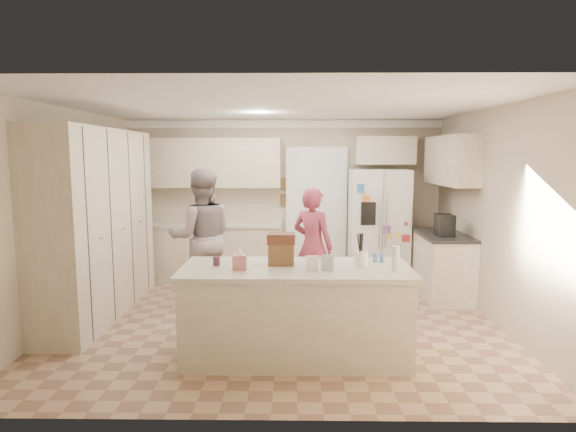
{
  "coord_description": "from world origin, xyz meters",
  "views": [
    {
      "loc": [
        0.18,
        -5.77,
        2.03
      ],
      "look_at": [
        0.1,
        0.35,
        1.25
      ],
      "focal_mm": 30.0,
      "sensor_mm": 36.0,
      "label": 1
    }
  ],
  "objects_px": {
    "dollhouse_body": "(281,254)",
    "teen_girl": "(313,246)",
    "utensil_crock": "(361,259)",
    "refrigerator": "(378,226)",
    "island_base": "(296,314)",
    "teen_boy": "(201,237)",
    "coffee_maker": "(445,225)",
    "tissue_box": "(240,262)"
  },
  "relations": [
    {
      "from": "utensil_crock",
      "to": "dollhouse_body",
      "type": "relative_size",
      "value": 0.58
    },
    {
      "from": "dollhouse_body",
      "to": "teen_boy",
      "type": "height_order",
      "value": "teen_boy"
    },
    {
      "from": "coffee_maker",
      "to": "utensil_crock",
      "type": "bearing_deg",
      "value": -127.12
    },
    {
      "from": "dollhouse_body",
      "to": "teen_girl",
      "type": "relative_size",
      "value": 0.16
    },
    {
      "from": "utensil_crock",
      "to": "tissue_box",
      "type": "relative_size",
      "value": 1.07
    },
    {
      "from": "island_base",
      "to": "teen_boy",
      "type": "relative_size",
      "value": 1.19
    },
    {
      "from": "teen_boy",
      "to": "utensil_crock",
      "type": "bearing_deg",
      "value": 125.76
    },
    {
      "from": "refrigerator",
      "to": "utensil_crock",
      "type": "xyz_separation_m",
      "value": [
        -0.67,
        -2.86,
        0.1
      ]
    },
    {
      "from": "teen_boy",
      "to": "dollhouse_body",
      "type": "bearing_deg",
      "value": 111.48
    },
    {
      "from": "coffee_maker",
      "to": "island_base",
      "type": "relative_size",
      "value": 0.14
    },
    {
      "from": "island_base",
      "to": "teen_girl",
      "type": "relative_size",
      "value": 1.37
    },
    {
      "from": "utensil_crock",
      "to": "tissue_box",
      "type": "height_order",
      "value": "utensil_crock"
    },
    {
      "from": "dollhouse_body",
      "to": "teen_boy",
      "type": "xyz_separation_m",
      "value": [
        -1.12,
        1.62,
        -0.11
      ]
    },
    {
      "from": "coffee_maker",
      "to": "utensil_crock",
      "type": "height_order",
      "value": "coffee_maker"
    },
    {
      "from": "refrigerator",
      "to": "island_base",
      "type": "height_order",
      "value": "refrigerator"
    },
    {
      "from": "tissue_box",
      "to": "utensil_crock",
      "type": "bearing_deg",
      "value": 7.13
    },
    {
      "from": "coffee_maker",
      "to": "teen_boy",
      "type": "distance_m",
      "value": 3.33
    },
    {
      "from": "tissue_box",
      "to": "island_base",
      "type": "bearing_deg",
      "value": 10.3
    },
    {
      "from": "dollhouse_body",
      "to": "teen_girl",
      "type": "height_order",
      "value": "teen_girl"
    },
    {
      "from": "island_base",
      "to": "teen_boy",
      "type": "xyz_separation_m",
      "value": [
        -1.27,
        1.72,
        0.48
      ]
    },
    {
      "from": "island_base",
      "to": "dollhouse_body",
      "type": "xyz_separation_m",
      "value": [
        -0.15,
        0.1,
        0.6
      ]
    },
    {
      "from": "tissue_box",
      "to": "teen_boy",
      "type": "xyz_separation_m",
      "value": [
        -0.72,
        1.82,
        -0.07
      ]
    },
    {
      "from": "refrigerator",
      "to": "teen_girl",
      "type": "height_order",
      "value": "refrigerator"
    },
    {
      "from": "coffee_maker",
      "to": "island_base",
      "type": "distance_m",
      "value": 2.87
    },
    {
      "from": "utensil_crock",
      "to": "tissue_box",
      "type": "xyz_separation_m",
      "value": [
        -1.2,
        -0.15,
        -0.0
      ]
    },
    {
      "from": "teen_girl",
      "to": "island_base",
      "type": "bearing_deg",
      "value": 113.97
    },
    {
      "from": "refrigerator",
      "to": "dollhouse_body",
      "type": "relative_size",
      "value": 6.92
    },
    {
      "from": "tissue_box",
      "to": "teen_girl",
      "type": "relative_size",
      "value": 0.09
    },
    {
      "from": "teen_girl",
      "to": "teen_boy",
      "type": "bearing_deg",
      "value": 32.47
    },
    {
      "from": "refrigerator",
      "to": "coffee_maker",
      "type": "height_order",
      "value": "refrigerator"
    },
    {
      "from": "coffee_maker",
      "to": "dollhouse_body",
      "type": "height_order",
      "value": "coffee_maker"
    },
    {
      "from": "refrigerator",
      "to": "coffee_maker",
      "type": "relative_size",
      "value": 6.0
    },
    {
      "from": "coffee_maker",
      "to": "tissue_box",
      "type": "height_order",
      "value": "coffee_maker"
    },
    {
      "from": "utensil_crock",
      "to": "refrigerator",
      "type": "bearing_deg",
      "value": 76.81
    },
    {
      "from": "island_base",
      "to": "utensil_crock",
      "type": "height_order",
      "value": "utensil_crock"
    },
    {
      "from": "dollhouse_body",
      "to": "teen_girl",
      "type": "distance_m",
      "value": 1.7
    },
    {
      "from": "island_base",
      "to": "dollhouse_body",
      "type": "bearing_deg",
      "value": 146.31
    },
    {
      "from": "teen_boy",
      "to": "teen_girl",
      "type": "xyz_separation_m",
      "value": [
        1.5,
        0.03,
        -0.12
      ]
    },
    {
      "from": "teen_boy",
      "to": "teen_girl",
      "type": "relative_size",
      "value": 1.15
    },
    {
      "from": "dollhouse_body",
      "to": "refrigerator",
      "type": "bearing_deg",
      "value": 62.36
    },
    {
      "from": "refrigerator",
      "to": "teen_boy",
      "type": "height_order",
      "value": "teen_boy"
    },
    {
      "from": "teen_boy",
      "to": "island_base",
      "type": "bearing_deg",
      "value": 113.25
    }
  ]
}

